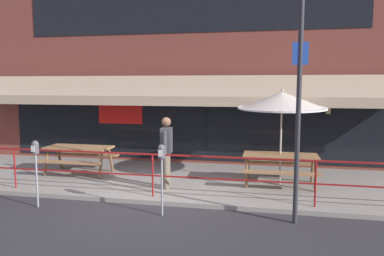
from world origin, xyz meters
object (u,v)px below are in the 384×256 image
Objects in this scene: parking_meter_near at (35,153)px; parking_meter_far at (162,158)px; pedestrian_walking at (166,149)px; picnic_table_left at (79,152)px; patio_umbrella_centre at (282,101)px; street_sign_pole at (299,104)px; picnic_table_centre at (280,161)px.

parking_meter_near is 2.72m from parking_meter_far.
parking_meter_far is at bearing -77.81° from pedestrian_walking.
pedestrian_walking is (2.77, -0.90, 0.35)m from picnic_table_left.
patio_umbrella_centre is at bearing 0.13° from picnic_table_left.
parking_meter_far reaches higher than picnic_table_left.
street_sign_pole is at bearing -22.73° from picnic_table_left.
parking_meter_far is (-2.33, -2.48, -1.03)m from patio_umbrella_centre.
pedestrian_walking is 1.20× the size of parking_meter_near.
pedestrian_walking is 0.39× the size of street_sign_pole.
patio_umbrella_centre is (0.00, 0.08, 1.47)m from picnic_table_centre.
parking_meter_near reaches higher than picnic_table_centre.
parking_meter_near is (-5.06, -2.52, -1.03)m from patio_umbrella_centre.
street_sign_pole reaches higher than pedestrian_walking.
parking_meter_near is at bearing -153.50° from patio_umbrella_centre.
parking_meter_near is (0.39, -2.51, 0.44)m from picnic_table_left.
street_sign_pole reaches higher than picnic_table_centre.
picnic_table_left is at bearing 179.28° from picnic_table_centre.
picnic_table_centre is 2.77m from street_sign_pole.
picnic_table_left is 6.33m from street_sign_pole.
parking_meter_near is at bearing -154.23° from picnic_table_centre.
patio_umbrella_centre is 1.67× the size of parking_meter_far.
patio_umbrella_centre is (5.44, 0.01, 1.47)m from picnic_table_left.
street_sign_pole is (2.89, -1.47, 1.17)m from pedestrian_walking.
picnic_table_left is 1.05× the size of pedestrian_walking.
street_sign_pole is (0.22, -2.38, 0.05)m from patio_umbrella_centre.
picnic_table_centre is 0.76× the size of patio_umbrella_centre.
pedestrian_walking is 2.88m from parking_meter_near.
patio_umbrella_centre is 3.04m from pedestrian_walking.
pedestrian_walking is at bearing -161.08° from patio_umbrella_centre.
picnic_table_centre is 0.41× the size of street_sign_pole.
picnic_table_left is 5.45m from picnic_table_centre.
street_sign_pole is at bearing -84.59° from picnic_table_centre.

